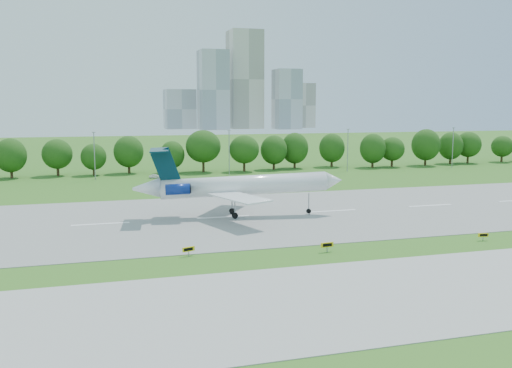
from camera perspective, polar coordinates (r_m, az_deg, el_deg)
The scene contains 11 objects.
ground at distance 72.90m, azimuth 1.20°, elevation -7.04°, with size 600.00×600.00×0.00m, color #2F691B.
runway at distance 96.41m, azimuth -3.30°, elevation -3.35°, with size 400.00×45.00×0.08m, color gray.
taxiway at distance 56.74m, azimuth 6.82°, elevation -11.43°, with size 400.00×23.00×0.08m, color #ADADA8.
tree_line at distance 161.06m, azimuth -8.75°, elevation 3.27°, with size 288.40×8.40×10.40m.
light_poles at distance 150.84m, azimuth -9.18°, elevation 3.02°, with size 175.90×0.25×12.19m.
skyline at distance 473.76m, azimuth -1.56°, elevation 9.24°, with size 127.00×52.00×80.00m.
airliner at distance 96.20m, azimuth -2.22°, elevation -0.10°, with size 35.83×25.91×11.93m.
taxi_sign_left at distance 72.31m, azimuth -6.76°, elevation -6.50°, with size 1.64×0.73×1.18m.
taxi_sign_centre at distance 74.33m, azimuth 7.13°, elevation -6.07°, with size 1.80×0.43×1.26m.
taxi_sign_right at distance 86.01m, azimuth 21.77°, elevation -4.77°, with size 1.50×0.42×1.05m.
service_vehicle_b at distance 150.51m, azimuth -10.02°, elevation 0.78°, with size 1.34×3.32×1.13m, color white.
Camera 1 is at (-21.35, -67.15, 18.69)m, focal length 40.00 mm.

